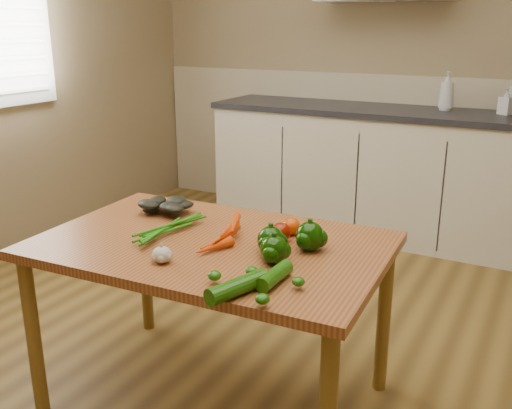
{
  "coord_description": "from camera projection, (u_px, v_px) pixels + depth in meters",
  "views": [
    {
      "loc": [
        1.09,
        -1.68,
        1.44
      ],
      "look_at": [
        0.06,
        0.22,
        0.76
      ],
      "focal_mm": 40.0,
      "sensor_mm": 36.0,
      "label": 1
    }
  ],
  "objects": [
    {
      "name": "zucchini_b",
      "position": [
        237.0,
        287.0,
        1.67
      ],
      "size": [
        0.12,
        0.22,
        0.05
      ],
      "primitive_type": "cylinder",
      "rotation": [
        1.57,
        0.0,
        -0.32
      ],
      "color": "#164907",
      "rests_on": "table"
    },
    {
      "name": "pepper_b",
      "position": [
        310.0,
        236.0,
        2.0
      ],
      "size": [
        0.1,
        0.1,
        0.1
      ],
      "primitive_type": "sphere",
      "color": "#0D3202",
      "rests_on": "table"
    },
    {
      "name": "room",
      "position": [
        236.0,
        80.0,
        2.11
      ],
      "size": [
        4.04,
        5.04,
        2.64
      ],
      "color": "brown",
      "rests_on": "ground"
    },
    {
      "name": "leafy_greens",
      "position": [
        168.0,
        203.0,
        2.4
      ],
      "size": [
        0.18,
        0.16,
        0.09
      ],
      "primitive_type": null,
      "color": "black",
      "rests_on": "table"
    },
    {
      "name": "soap_bottle_b",
      "position": [
        506.0,
        101.0,
        3.6
      ],
      "size": [
        0.1,
        0.1,
        0.17
      ],
      "primitive_type": "imported",
      "rotation": [
        0.0,
        0.0,
        5.82
      ],
      "color": "silver",
      "rests_on": "counter_run"
    },
    {
      "name": "soap_bottle_a",
      "position": [
        447.0,
        91.0,
        3.76
      ],
      "size": [
        0.13,
        0.13,
        0.26
      ],
      "primitive_type": "imported",
      "rotation": [
        0.0,
        0.0,
        0.42
      ],
      "color": "silver",
      "rests_on": "counter_run"
    },
    {
      "name": "garlic_bulb",
      "position": [
        162.0,
        255.0,
        1.9
      ],
      "size": [
        0.07,
        0.07,
        0.06
      ],
      "primitive_type": "ellipsoid",
      "color": "beige",
      "rests_on": "table"
    },
    {
      "name": "tomato_b",
      "position": [
        291.0,
        226.0,
        2.16
      ],
      "size": [
        0.07,
        0.07,
        0.07
      ],
      "primitive_type": "ellipsoid",
      "color": "#D64405",
      "rests_on": "table"
    },
    {
      "name": "zucchini_a",
      "position": [
        274.0,
        276.0,
        1.75
      ],
      "size": [
        0.05,
        0.16,
        0.05
      ],
      "primitive_type": "cylinder",
      "rotation": [
        1.57,
        0.0,
        -0.02
      ],
      "color": "#164907",
      "rests_on": "table"
    },
    {
      "name": "carrot_bunch",
      "position": [
        207.0,
        232.0,
        2.1
      ],
      "size": [
        0.25,
        0.19,
        0.06
      ],
      "primitive_type": null,
      "rotation": [
        0.0,
        0.0,
        0.06
      ],
      "color": "#DC3F05",
      "rests_on": "table"
    },
    {
      "name": "tomato_a",
      "position": [
        281.0,
        232.0,
        2.09
      ],
      "size": [
        0.08,
        0.08,
        0.07
      ],
      "primitive_type": "ellipsoid",
      "color": "#801102",
      "rests_on": "table"
    },
    {
      "name": "pepper_c",
      "position": [
        274.0,
        250.0,
        1.9
      ],
      "size": [
        0.09,
        0.09,
        0.09
      ],
      "primitive_type": "sphere",
      "color": "#0D3202",
      "rests_on": "table"
    },
    {
      "name": "counter_run",
      "position": [
        412.0,
        174.0,
        3.94
      ],
      "size": [
        2.84,
        0.64,
        1.14
      ],
      "color": "beige",
      "rests_on": "ground"
    },
    {
      "name": "tomato_c",
      "position": [
        313.0,
        233.0,
        2.09
      ],
      "size": [
        0.07,
        0.07,
        0.07
      ],
      "primitive_type": "ellipsoid",
      "color": "#D64405",
      "rests_on": "table"
    },
    {
      "name": "table",
      "position": [
        212.0,
        260.0,
        2.13
      ],
      "size": [
        1.31,
        0.88,
        0.68
      ],
      "rotation": [
        0.0,
        0.0,
        0.06
      ],
      "color": "#9F582E",
      "rests_on": "ground"
    },
    {
      "name": "pepper_a",
      "position": [
        271.0,
        240.0,
        1.98
      ],
      "size": [
        0.1,
        0.1,
        0.1
      ],
      "primitive_type": "sphere",
      "color": "#0D3202",
      "rests_on": "table"
    },
    {
      "name": "soap_bottle_c",
      "position": [
        510.0,
        100.0,
        3.65
      ],
      "size": [
        0.18,
        0.18,
        0.17
      ],
      "primitive_type": "imported",
      "rotation": [
        0.0,
        0.0,
        2.64
      ],
      "color": "silver",
      "rests_on": "counter_run"
    }
  ]
}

